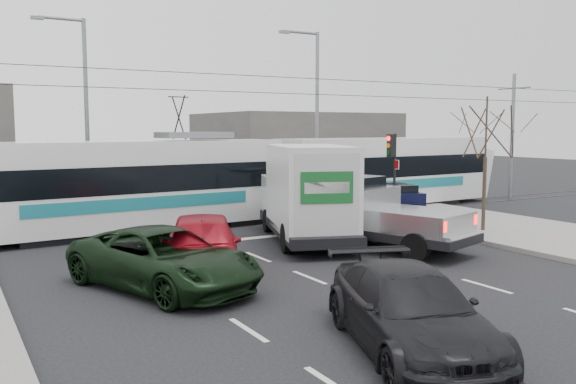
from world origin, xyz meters
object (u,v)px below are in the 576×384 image
bare_tree (486,133)px  navy_pickup (401,212)px  street_lamp_far (82,104)px  box_truck (307,194)px  dark_car (410,311)px  tram (276,177)px  green_car (164,259)px  silver_pickup (367,212)px  street_lamp_near (314,107)px  red_car (202,246)px  traffic_signal (392,158)px

bare_tree → navy_pickup: size_ratio=1.06×
street_lamp_far → box_truck: street_lamp_far is taller
bare_tree → dark_car: bearing=-143.1°
tram → dark_car: bearing=-114.9°
box_truck → green_car: 7.38m
navy_pickup → street_lamp_far: bearing=133.7°
silver_pickup → box_truck: box_truck is taller
street_lamp_far → box_truck: size_ratio=1.25×
street_lamp_near → street_lamp_far: (-11.50, 2.00, 0.00)m
street_lamp_near → tram: size_ratio=0.35×
dark_car → street_lamp_near: bearing=81.6°
silver_pickup → box_truck: bearing=109.3°
silver_pickup → dark_car: size_ratio=1.34×
bare_tree → dark_car: 13.61m
silver_pickup → box_truck: size_ratio=0.95×
bare_tree → silver_pickup: 5.95m
street_lamp_near → red_car: size_ratio=1.79×
street_lamp_far → street_lamp_near: bearing=-9.9°
navy_pickup → dark_car: size_ratio=0.93×
bare_tree → traffic_signal: bearing=105.8°
street_lamp_near → box_truck: bearing=-123.7°
bare_tree → street_lamp_near: size_ratio=0.56×
red_car → tram: bearing=72.7°
bare_tree → street_lamp_near: bearing=91.4°
street_lamp_far → navy_pickup: bearing=-55.8°
bare_tree → tram: (-4.84, 7.44, -1.95)m
bare_tree → navy_pickup: bearing=163.8°
bare_tree → red_car: (-11.75, -1.02, -2.94)m
traffic_signal → silver_pickup: traffic_signal is taller
silver_pickup → green_car: silver_pickup is taller
bare_tree → green_car: (-13.03, -1.66, -3.03)m
traffic_signal → red_car: (-10.63, -5.02, -1.89)m
navy_pickup → green_car: bearing=-155.6°
silver_pickup → dark_car: silver_pickup is taller
box_truck → red_car: size_ratio=1.43×
tram → box_truck: 5.80m
street_lamp_far → red_car: street_lamp_far is taller
bare_tree → box_truck: bare_tree is taller
bare_tree → green_car: size_ratio=0.92×
traffic_signal → tram: 5.15m
bare_tree → silver_pickup: bare_tree is taller
street_lamp_far → dark_car: size_ratio=1.77×
street_lamp_far → silver_pickup: 15.32m
street_lamp_far → dark_car: street_lamp_far is taller
box_truck → bare_tree: bearing=3.3°
traffic_signal → street_lamp_near: size_ratio=0.40×
silver_pickup → tram: bearing=68.6°
traffic_signal → green_car: size_ratio=0.66×
traffic_signal → red_car: bearing=-154.7°
tram → box_truck: bearing=-112.6°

